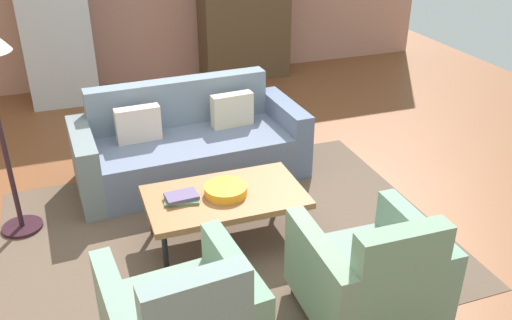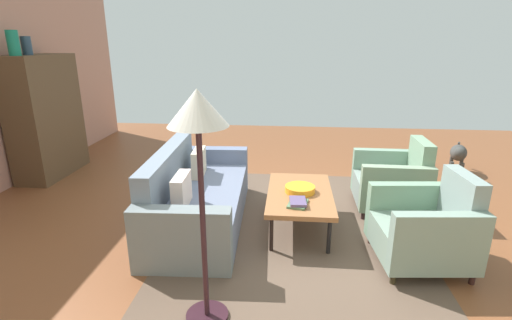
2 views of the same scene
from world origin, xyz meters
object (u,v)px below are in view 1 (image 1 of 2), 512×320
Objects in this scene: book_stack at (182,197)px; refrigerator at (55,27)px; couch at (189,146)px; coffee_table at (225,198)px; fruit_bowl at (226,190)px; armchair_right at (372,279)px; cabinet at (244,12)px.

refrigerator reaches higher than book_stack.
couch reaches higher than coffee_table.
couch is 1.78× the size of coffee_table.
couch is at bearing 74.39° from book_stack.
fruit_bowl is at bearing 88.00° from couch.
fruit_bowl is 1.14× the size of book_stack.
couch is 2.43m from armchair_right.
couch reaches higher than book_stack.
armchair_right is at bearing -63.08° from fruit_bowl.
refrigerator is (-1.04, 3.67, 0.47)m from fruit_bowl.
coffee_table is at bearing 87.68° from couch.
couch is 6.54× the size of fruit_bowl.
cabinet is at bearing 69.30° from coffee_table.
fruit_bowl is (0.01, -0.00, 0.07)m from coffee_table.
cabinet is (1.43, 2.59, 0.61)m from couch.
refrigerator is at bearing 105.78° from fruit_bowl.
cabinet reaches higher than fruit_bowl.
coffee_table is 4.07m from cabinet.
couch is at bearing -118.92° from cabinet.
coffee_table is at bearing 180.00° from fruit_bowl.
refrigerator reaches higher than armchair_right.
coffee_table is 3.85m from refrigerator.
armchair_right is 1.51m from book_stack.
coffee_table is 3.67× the size of fruit_bowl.
refrigerator is at bearing -70.04° from couch.
cabinet reaches higher than couch.
refrigerator is at bearing -177.56° from cabinet.
couch is 7.45× the size of book_stack.
refrigerator is (-0.70, 3.64, 0.48)m from book_stack.
couch is at bearing -67.54° from refrigerator.
fruit_bowl is at bearing 117.83° from armchair_right.
book_stack is at bearing -79.09° from refrigerator.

